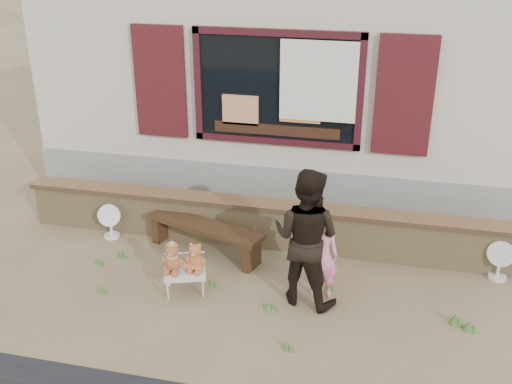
% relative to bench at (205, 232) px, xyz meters
% --- Properties ---
extents(ground, '(80.00, 80.00, 0.00)m').
position_rel_bench_xyz_m(ground, '(0.73, -0.57, -0.33)').
color(ground, brown).
rests_on(ground, ground).
extents(shopfront, '(8.04, 5.13, 4.00)m').
position_rel_bench_xyz_m(shopfront, '(0.73, 3.92, 1.67)').
color(shopfront, '#B6AA93').
rests_on(shopfront, ground).
extents(brick_wall, '(7.10, 0.36, 0.67)m').
position_rel_bench_xyz_m(brick_wall, '(0.73, 0.43, 0.01)').
color(brick_wall, tan).
rests_on(brick_wall, ground).
extents(bench, '(1.78, 0.90, 0.45)m').
position_rel_bench_xyz_m(bench, '(0.00, 0.00, 0.00)').
color(bench, black).
rests_on(bench, ground).
extents(folding_chair, '(0.62, 0.59, 0.31)m').
position_rel_bench_xyz_m(folding_chair, '(0.05, -0.98, -0.05)').
color(folding_chair, silver).
rests_on(folding_chair, ground).
extents(teddy_bear_left, '(0.35, 0.33, 0.40)m').
position_rel_bench_xyz_m(teddy_bear_left, '(-0.08, -1.02, 0.18)').
color(teddy_bear_left, brown).
rests_on(teddy_bear_left, folding_chair).
extents(teddy_bear_right, '(0.34, 0.32, 0.38)m').
position_rel_bench_xyz_m(teddy_bear_right, '(0.19, -0.93, 0.17)').
color(teddy_bear_right, '#975329').
rests_on(teddy_bear_right, folding_chair).
extents(child, '(0.43, 0.31, 1.11)m').
position_rel_bench_xyz_m(child, '(1.71, -0.67, 0.23)').
color(child, pink).
rests_on(child, ground).
extents(adult, '(0.98, 0.85, 1.73)m').
position_rel_bench_xyz_m(adult, '(1.53, -0.81, 0.54)').
color(adult, black).
rests_on(adult, ground).
extents(fan_left, '(0.34, 0.23, 0.54)m').
position_rel_bench_xyz_m(fan_left, '(-1.49, 0.13, -0.06)').
color(fan_left, white).
rests_on(fan_left, ground).
extents(fan_right, '(0.36, 0.23, 0.55)m').
position_rel_bench_xyz_m(fan_right, '(3.92, 0.23, -0.05)').
color(fan_right, silver).
rests_on(fan_right, ground).
extents(grass_tufts, '(4.92, 1.53, 0.16)m').
position_rel_bench_xyz_m(grass_tufts, '(1.45, -0.94, -0.27)').
color(grass_tufts, '#3D6629').
rests_on(grass_tufts, ground).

